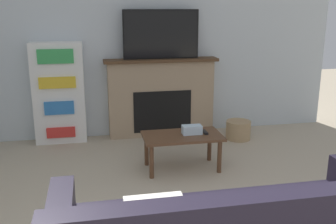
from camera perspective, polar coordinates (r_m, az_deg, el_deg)
name	(u,v)px	position (r m, az deg, el deg)	size (l,w,h in m)	color
wall_back	(131,40)	(5.56, -5.42, 10.30)	(5.93, 0.06, 2.70)	silver
fireplace	(161,97)	(5.60, -1.00, 2.18)	(1.59, 0.28, 1.11)	tan
tv	(161,34)	(5.45, -1.01, 11.20)	(1.04, 0.03, 0.66)	black
coffee_table	(182,140)	(4.45, 2.08, -4.07)	(0.89, 0.49, 0.41)	brown
tissue_box	(192,130)	(4.45, 3.49, -2.58)	(0.22, 0.12, 0.10)	silver
remote_control	(205,132)	(4.51, 5.38, -2.90)	(0.04, 0.15, 0.02)	black
bookshelf	(59,93)	(5.48, -15.54, 2.67)	(0.67, 0.29, 1.36)	white
storage_basket	(238,130)	(5.60, 10.16, -2.58)	(0.34, 0.34, 0.26)	tan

